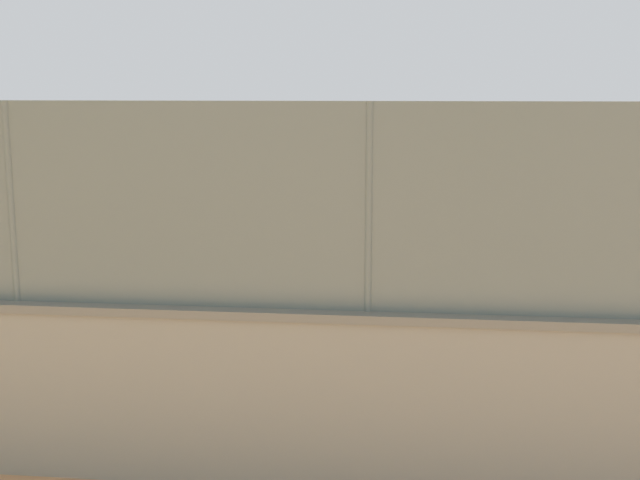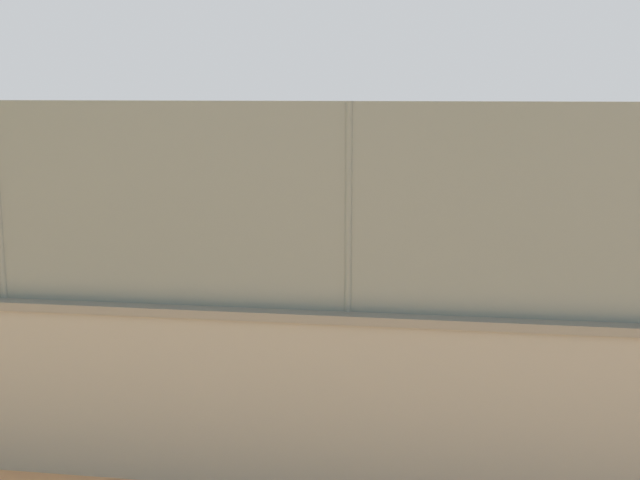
% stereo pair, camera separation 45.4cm
% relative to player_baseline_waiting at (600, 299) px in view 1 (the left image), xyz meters
% --- Properties ---
extents(ground_plane, '(260.00, 260.00, 0.00)m').
position_rel_player_baseline_waiting_xyz_m(ground_plane, '(2.62, -9.79, -0.90)').
color(ground_plane, tan).
extents(perimeter_wall, '(30.38, 1.47, 1.70)m').
position_rel_player_baseline_waiting_xyz_m(perimeter_wall, '(4.39, 4.07, -0.04)').
color(perimeter_wall, gray).
rests_on(perimeter_wall, ground_plane).
extents(fence_panel_on_wall, '(29.83, 1.14, 1.87)m').
position_rel_player_baseline_waiting_xyz_m(fence_panel_on_wall, '(4.39, 4.07, 1.74)').
color(fence_panel_on_wall, slate).
rests_on(fence_panel_on_wall, perimeter_wall).
extents(player_baseline_waiting, '(1.17, 0.72, 1.53)m').
position_rel_player_baseline_waiting_xyz_m(player_baseline_waiting, '(0.00, 0.00, 0.00)').
color(player_baseline_waiting, '#B2B2B2').
rests_on(player_baseline_waiting, ground_plane).
extents(player_crossing_court, '(0.68, 0.98, 1.72)m').
position_rel_player_baseline_waiting_xyz_m(player_crossing_court, '(7.32, -6.35, 0.12)').
color(player_crossing_court, '#591919').
rests_on(player_crossing_court, ground_plane).
extents(spare_ball_by_wall, '(0.15, 0.15, 0.15)m').
position_rel_player_baseline_waiting_xyz_m(spare_ball_by_wall, '(3.83, 2.54, -0.82)').
color(spare_ball_by_wall, orange).
rests_on(spare_ball_by_wall, ground_plane).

